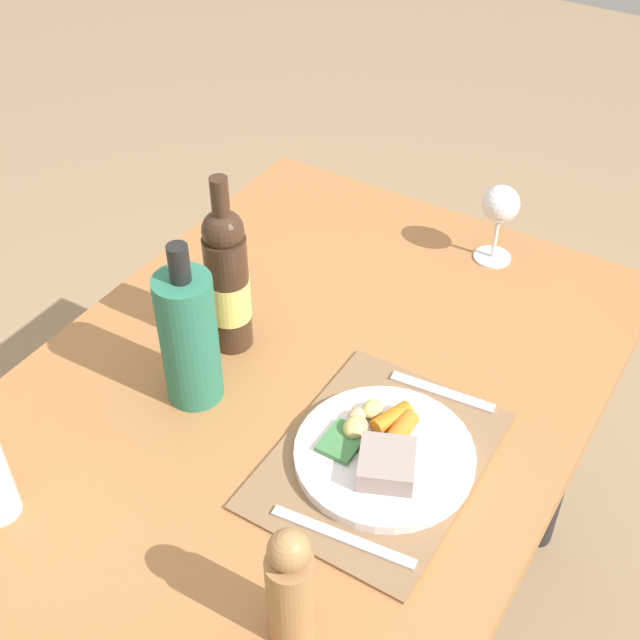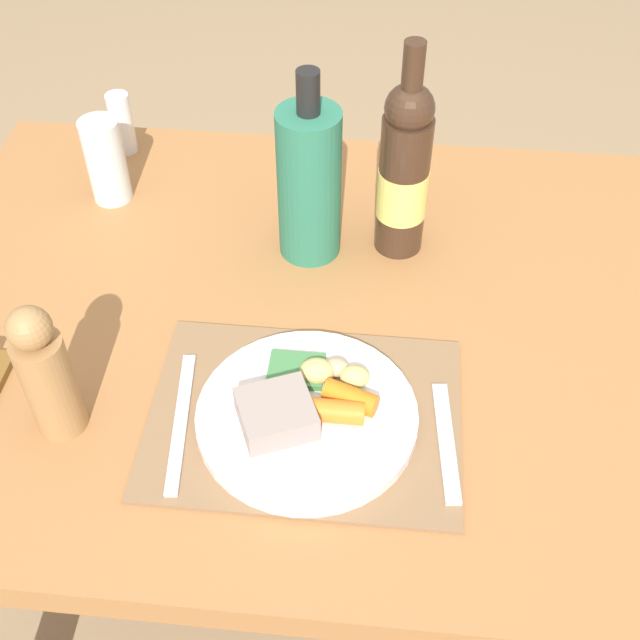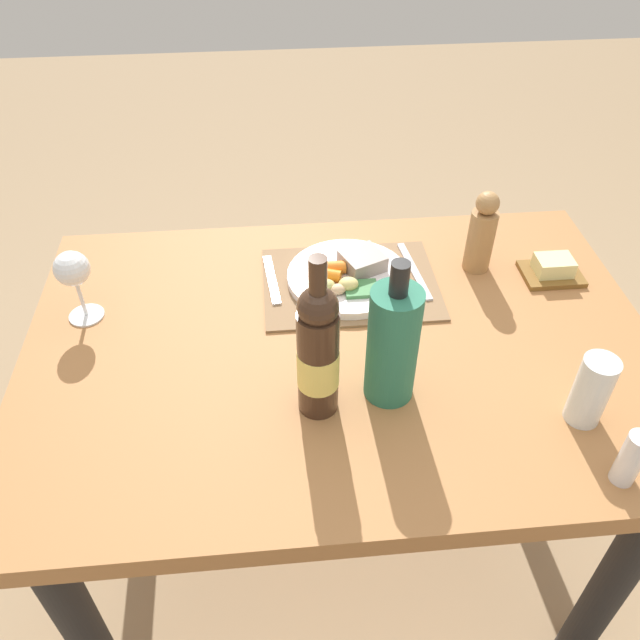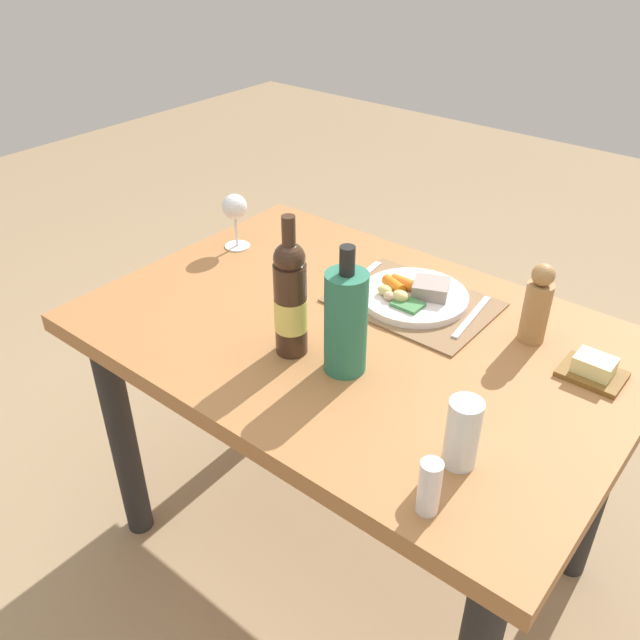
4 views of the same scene
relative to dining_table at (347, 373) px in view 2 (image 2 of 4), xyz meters
name	(u,v)px [view 2 (image 2 of 4)]	position (x,y,z in m)	size (l,w,h in m)	color
ground_plane	(340,579)	(0.00, 0.00, -0.65)	(8.00, 8.00, 0.00)	#9E825E
dining_table	(347,373)	(0.00, 0.00, 0.00)	(1.26, 0.87, 0.77)	#A66D3E
placemat	(305,416)	(-0.04, -0.18, 0.12)	(0.38, 0.28, 0.01)	olive
dinner_plate	(306,412)	(-0.04, -0.19, 0.14)	(0.27, 0.27, 0.05)	white
fork	(181,421)	(-0.19, -0.21, 0.13)	(0.02, 0.21, 0.01)	silver
knife	(446,441)	(0.13, -0.20, 0.13)	(0.02, 0.17, 0.01)	silver
wine_bottle	(404,171)	(0.06, 0.16, 0.25)	(0.07, 0.07, 0.33)	#3C271A
pepper_mill	(46,374)	(-0.33, -0.22, 0.21)	(0.06, 0.06, 0.19)	#A97B49
salt_shaker	(122,123)	(-0.41, 0.36, 0.17)	(0.04, 0.04, 0.11)	white
water_tumbler	(107,165)	(-0.40, 0.23, 0.18)	(0.06, 0.06, 0.14)	silver
cooler_bottle	(309,183)	(-0.07, 0.14, 0.24)	(0.09, 0.09, 0.29)	#2C7458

